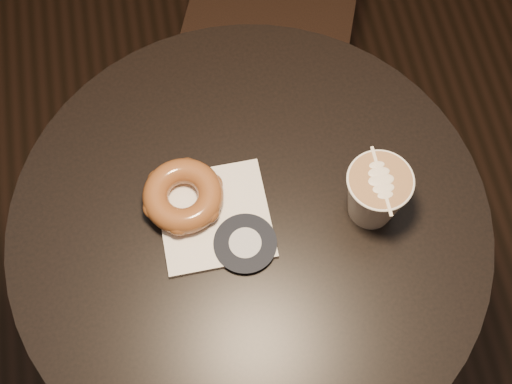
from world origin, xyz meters
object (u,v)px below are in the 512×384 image
(doughnut, at_px, (183,196))
(latte_cup, at_px, (375,195))
(pastry_bag, at_px, (215,217))
(cafe_table, at_px, (251,266))

(doughnut, xyz_separation_m, latte_cup, (0.26, -0.06, 0.02))
(pastry_bag, distance_m, latte_cup, 0.23)
(pastry_bag, bearing_deg, cafe_table, -19.48)
(cafe_table, bearing_deg, pastry_bag, 161.40)
(cafe_table, height_order, doughnut, doughnut)
(pastry_bag, xyz_separation_m, latte_cup, (0.22, -0.03, 0.05))
(pastry_bag, bearing_deg, doughnut, 141.33)
(pastry_bag, height_order, latte_cup, latte_cup)
(pastry_bag, xyz_separation_m, doughnut, (-0.04, 0.03, 0.02))
(pastry_bag, height_order, doughnut, doughnut)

